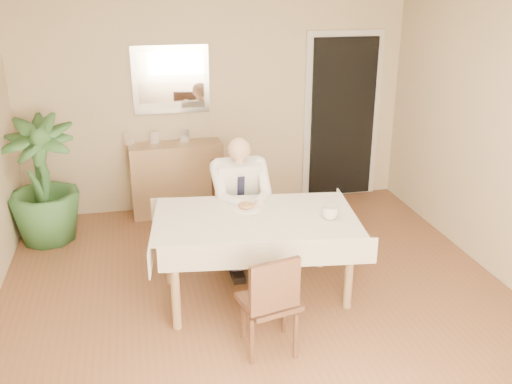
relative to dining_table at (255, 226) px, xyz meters
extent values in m
plane|color=brown|center=(0.02, -0.29, -0.67)|extent=(5.00, 5.00, 0.00)
cube|color=#C6AF87|center=(0.02, 2.21, 0.63)|extent=(4.50, 0.02, 2.60)
cube|color=#C6AF87|center=(0.02, -2.79, 0.63)|extent=(4.50, 0.02, 2.60)
cube|color=beige|center=(0.02, -2.77, 0.78)|extent=(1.34, 0.02, 1.44)
cube|color=white|center=(0.02, -2.75, 0.78)|extent=(1.18, 0.02, 1.28)
cube|color=beige|center=(1.57, 2.19, 0.33)|extent=(0.96, 0.03, 2.10)
cube|color=black|center=(1.57, 2.16, 0.33)|extent=(0.80, 0.05, 1.95)
cube|color=silver|center=(-0.49, 2.18, 0.88)|extent=(0.86, 0.03, 0.76)
cube|color=white|center=(-0.49, 2.16, 0.88)|extent=(0.74, 0.02, 0.64)
cube|color=olive|center=(0.00, 0.00, 0.05)|extent=(1.70, 1.09, 0.04)
cube|color=beige|center=(0.00, 0.00, 0.08)|extent=(1.81, 1.20, 0.01)
cube|color=beige|center=(0.00, -0.50, -0.03)|extent=(1.69, 0.23, 0.22)
cube|color=beige|center=(0.00, 0.50, -0.03)|extent=(1.69, 0.23, 0.22)
cube|color=beige|center=(-0.85, 0.00, -0.03)|extent=(0.14, 0.99, 0.22)
cube|color=beige|center=(0.85, 0.00, -0.03)|extent=(0.14, 0.99, 0.22)
cylinder|color=olive|center=(-0.72, -0.37, -0.32)|extent=(0.07, 0.07, 0.70)
cylinder|color=olive|center=(0.72, -0.37, -0.32)|extent=(0.07, 0.07, 0.70)
cylinder|color=olive|center=(-0.72, 0.37, -0.32)|extent=(0.07, 0.07, 0.70)
cylinder|color=olive|center=(0.72, 0.37, -0.32)|extent=(0.07, 0.07, 0.70)
cube|color=#48291A|center=(0.00, 0.80, -0.21)|extent=(0.49, 0.49, 0.04)
cube|color=#48291A|center=(0.00, 1.00, 0.06)|extent=(0.45, 0.08, 0.45)
cylinder|color=#48291A|center=(-0.19, 0.61, -0.45)|extent=(0.04, 0.04, 0.44)
cylinder|color=#48291A|center=(0.19, 0.61, -0.45)|extent=(0.04, 0.04, 0.44)
cylinder|color=#48291A|center=(-0.19, 0.99, -0.45)|extent=(0.04, 0.04, 0.44)
cylinder|color=#48291A|center=(0.19, 0.99, -0.45)|extent=(0.04, 0.04, 0.44)
cube|color=#48291A|center=(-0.06, -0.76, -0.28)|extent=(0.46, 0.46, 0.04)
cube|color=#48291A|center=(-0.06, -0.94, -0.04)|extent=(0.38, 0.13, 0.38)
cylinder|color=#48291A|center=(-0.23, -0.93, -0.48)|extent=(0.04, 0.04, 0.37)
cylinder|color=#48291A|center=(0.10, -0.93, -0.48)|extent=(0.04, 0.04, 0.37)
cylinder|color=#48291A|center=(-0.23, -0.60, -0.48)|extent=(0.04, 0.04, 0.37)
cylinder|color=#48291A|center=(0.10, -0.60, -0.48)|extent=(0.04, 0.04, 0.37)
cube|color=white|center=(0.00, 0.76, 0.08)|extent=(0.42, 0.31, 0.55)
cube|color=black|center=(0.00, 0.64, 0.05)|extent=(0.07, 0.08, 0.36)
cylinder|color=tan|center=(0.00, 0.72, 0.37)|extent=(0.09, 0.09, 0.08)
sphere|color=tan|center=(0.00, 0.69, 0.47)|extent=(0.21, 0.21, 0.21)
cube|color=black|center=(-0.10, 0.56, -0.15)|extent=(0.13, 0.42, 0.13)
cube|color=black|center=(0.10, 0.56, -0.15)|extent=(0.13, 0.42, 0.13)
cube|color=black|center=(-0.10, 0.38, -0.44)|extent=(0.11, 0.12, 0.45)
cube|color=black|center=(0.10, 0.38, -0.44)|extent=(0.11, 0.12, 0.45)
cube|color=black|center=(-0.10, 0.32, -0.63)|extent=(0.11, 0.26, 0.07)
cube|color=black|center=(0.10, 0.32, -0.63)|extent=(0.11, 0.26, 0.07)
cylinder|color=white|center=(-0.04, 0.18, 0.09)|extent=(0.26, 0.26, 0.02)
ellipsoid|color=#926239|center=(-0.04, 0.18, 0.11)|extent=(0.14, 0.14, 0.06)
cylinder|color=silver|center=(0.00, 0.12, 0.11)|extent=(0.01, 0.13, 0.01)
cylinder|color=silver|center=(-0.08, 0.12, 0.11)|extent=(0.01, 0.13, 0.01)
imported|color=white|center=(0.60, -0.18, 0.14)|extent=(0.17, 0.17, 0.11)
cube|color=olive|center=(-0.49, 2.03, -0.25)|extent=(1.07, 0.40, 0.85)
cube|color=silver|center=(-1.00, 2.08, 0.25)|extent=(0.10, 0.02, 0.14)
cube|color=silver|center=(-0.72, 2.09, 0.25)|extent=(0.10, 0.02, 0.14)
cube|color=silver|center=(-0.37, 2.11, 0.25)|extent=(0.10, 0.02, 0.14)
imported|color=#2B5628|center=(-1.91, 1.56, 0.00)|extent=(0.80, 0.80, 1.33)
camera|label=1|loc=(-0.94, -4.30, 1.99)|focal=40.00mm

